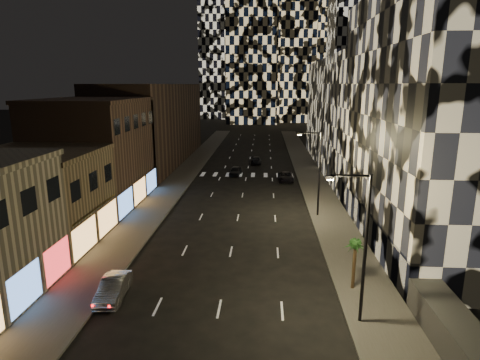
# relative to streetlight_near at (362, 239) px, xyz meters

# --- Properties ---
(sidewalk_left) EXTENTS (4.00, 120.00, 0.15)m
(sidewalk_left) POSITION_rel_streetlight_near_xyz_m (-18.35, 40.00, -5.28)
(sidewalk_left) COLOR #47443F
(sidewalk_left) RESTS_ON ground
(sidewalk_right) EXTENTS (4.00, 120.00, 0.15)m
(sidewalk_right) POSITION_rel_streetlight_near_xyz_m (1.65, 40.00, -5.28)
(sidewalk_right) COLOR #47443F
(sidewalk_right) RESTS_ON ground
(curb_left) EXTENTS (0.20, 120.00, 0.15)m
(curb_left) POSITION_rel_streetlight_near_xyz_m (-16.25, 40.00, -5.28)
(curb_left) COLOR #4C4C47
(curb_left) RESTS_ON ground
(curb_right) EXTENTS (0.20, 120.00, 0.15)m
(curb_right) POSITION_rel_streetlight_near_xyz_m (-0.45, 40.00, -5.28)
(curb_right) COLOR #4C4C47
(curb_right) RESTS_ON ground
(retail_tan) EXTENTS (10.00, 10.00, 8.00)m
(retail_tan) POSITION_rel_streetlight_near_xyz_m (-25.35, 11.00, -1.35)
(retail_tan) COLOR #776447
(retail_tan) RESTS_ON ground
(retail_brown) EXTENTS (10.00, 15.00, 12.00)m
(retail_brown) POSITION_rel_streetlight_near_xyz_m (-25.35, 23.50, 0.65)
(retail_brown) COLOR #4E372C
(retail_brown) RESTS_ON ground
(retail_filler_left) EXTENTS (10.00, 40.00, 14.00)m
(retail_filler_left) POSITION_rel_streetlight_near_xyz_m (-25.35, 50.00, 1.65)
(retail_filler_left) COLOR #4E372C
(retail_filler_left) RESTS_ON ground
(midrise_right) EXTENTS (16.00, 25.00, 22.00)m
(midrise_right) POSITION_rel_streetlight_near_xyz_m (11.65, 14.50, 5.65)
(midrise_right) COLOR #232326
(midrise_right) RESTS_ON ground
(midrise_base) EXTENTS (0.60, 25.00, 3.00)m
(midrise_base) POSITION_rel_streetlight_near_xyz_m (3.95, 14.50, -3.85)
(midrise_base) COLOR #383838
(midrise_base) RESTS_ON ground
(plinth_right) EXTENTS (2.00, 8.00, 2.00)m
(plinth_right) POSITION_rel_streetlight_near_xyz_m (4.65, -2.00, -4.35)
(plinth_right) COLOR #383838
(plinth_right) RESTS_ON ground
(midrise_filler_right) EXTENTS (16.00, 40.00, 18.00)m
(midrise_filler_right) POSITION_rel_streetlight_near_xyz_m (11.65, 47.00, 3.65)
(midrise_filler_right) COLOR #232326
(midrise_filler_right) RESTS_ON ground
(streetlight_near) EXTENTS (2.55, 0.25, 9.00)m
(streetlight_near) POSITION_rel_streetlight_near_xyz_m (0.00, 0.00, 0.00)
(streetlight_near) COLOR black
(streetlight_near) RESTS_ON sidewalk_right
(streetlight_far) EXTENTS (2.55, 0.25, 9.00)m
(streetlight_far) POSITION_rel_streetlight_near_xyz_m (0.00, 20.00, 0.00)
(streetlight_far) COLOR black
(streetlight_far) RESTS_ON sidewalk_right
(car_silver_parked) EXTENTS (1.77, 4.36, 1.41)m
(car_silver_parked) POSITION_rel_streetlight_near_xyz_m (-15.55, 1.90, -4.65)
(car_silver_parked) COLOR gray
(car_silver_parked) RESTS_ON ground
(car_dark_midlane) EXTENTS (1.97, 4.15, 1.37)m
(car_dark_midlane) POSITION_rel_streetlight_near_xyz_m (-10.12, 39.64, -4.67)
(car_dark_midlane) COLOR black
(car_dark_midlane) RESTS_ON ground
(car_dark_oncoming) EXTENTS (1.97, 4.55, 1.30)m
(car_dark_oncoming) POSITION_rel_streetlight_near_xyz_m (-7.04, 49.42, -4.70)
(car_dark_oncoming) COLOR black
(car_dark_oncoming) RESTS_ON ground
(car_dark_rightlane) EXTENTS (2.28, 4.74, 1.30)m
(car_dark_rightlane) POSITION_rel_streetlight_near_xyz_m (-2.40, 36.09, -4.70)
(car_dark_rightlane) COLOR black
(car_dark_rightlane) RESTS_ON ground
(palm_tree) EXTENTS (1.82, 1.80, 3.57)m
(palm_tree) POSITION_rel_streetlight_near_xyz_m (0.65, 3.99, -2.25)
(palm_tree) COLOR #47331E
(palm_tree) RESTS_ON sidewalk_right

